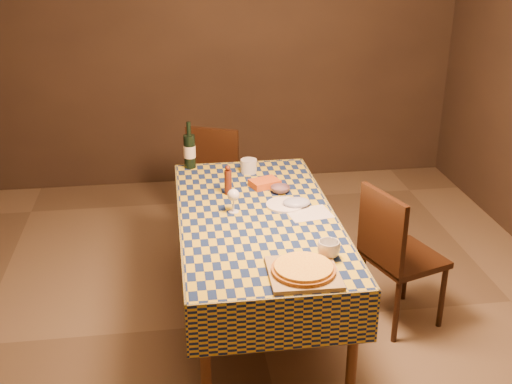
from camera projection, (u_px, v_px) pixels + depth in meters
room at (257, 122)px, 3.62m from camera, size 5.00×5.10×2.70m
dining_table at (257, 226)px, 3.88m from camera, size 0.94×1.84×0.77m
cutting_board at (303, 273)px, 3.21m from camera, size 0.36×0.36×0.02m
pizza at (304, 268)px, 3.20m from camera, size 0.37×0.37×0.03m
pepper_mill at (228, 181)px, 4.11m from camera, size 0.05×0.05×0.20m
bowl at (280, 189)px, 4.16m from camera, size 0.14×0.14×0.04m
wine_glass at (233, 196)px, 3.85m from camera, size 0.07×0.07×0.15m
wine_bottle at (190, 151)px, 4.54m from camera, size 0.11×0.11×0.34m
deli_tub at (249, 166)px, 4.48m from camera, size 0.14×0.14×0.09m
takeout_container at (265, 183)px, 4.25m from camera, size 0.22×0.19×0.05m
white_plate at (285, 205)px, 3.97m from camera, size 0.24×0.24×0.01m
tumbler at (329, 249)px, 3.36m from camera, size 0.12×0.12×0.09m
flour_patch at (309, 214)px, 3.87m from camera, size 0.28×0.23×0.00m
flour_bag at (297, 202)px, 3.96m from camera, size 0.18×0.14×0.05m
chair_far at (218, 172)px, 5.16m from camera, size 0.55×0.56×0.93m
chair_right at (395, 251)px, 3.96m from camera, size 0.54×0.54×0.93m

